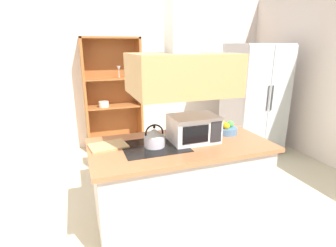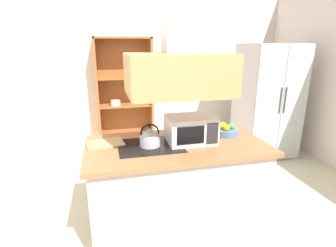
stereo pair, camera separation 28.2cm
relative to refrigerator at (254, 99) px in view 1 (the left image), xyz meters
The scene contains 9 objects.
wall_back 2.51m from the refrigerator, 152.00° to the left, with size 6.00×0.12×2.70m, color silver.
kitchen_island 2.49m from the refrigerator, 143.40° to the right, with size 1.73×0.91×0.90m.
range_hood 2.57m from the refrigerator, 143.40° to the right, with size 0.90×0.70×1.31m.
refrigerator is the anchor object (origin of this frame).
dish_cabinet 2.46m from the refrigerator, 157.43° to the left, with size 0.97×0.40×1.95m.
kettle 2.66m from the refrigerator, 146.74° to the right, with size 0.19×0.19×0.22m.
cutting_board 2.95m from the refrigerator, 153.38° to the right, with size 0.34×0.24×0.02m, color tan.
microwave 2.33m from the refrigerator, 141.58° to the right, with size 0.46×0.35×0.26m.
fruit_bowl 1.94m from the refrigerator, 135.70° to the right, with size 0.23×0.23×0.14m.
Camera 1 is at (-0.69, -1.82, 1.82)m, focal length 27.87 mm.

